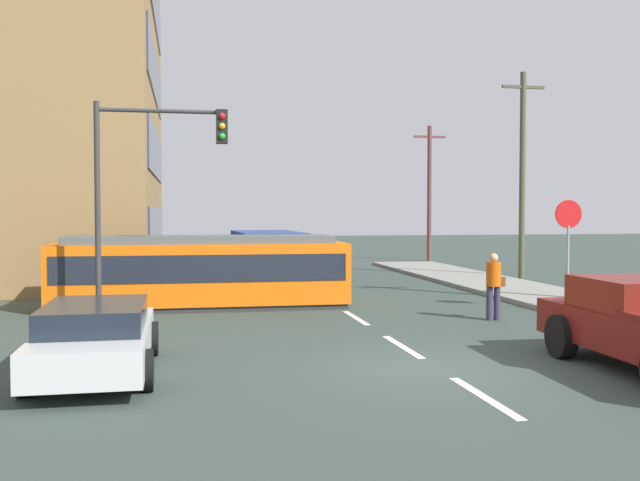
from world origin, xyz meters
name	(u,v)px	position (x,y,z in m)	size (l,w,h in m)	color
ground_plane	(325,299)	(0.00, 10.00, 0.00)	(120.00, 120.00, 0.00)	#35433C
sidewalk_curb_right	(599,309)	(6.80, 6.00, 0.07)	(3.20, 36.00, 0.14)	gray
lane_stripe_0	(484,397)	(0.00, -2.00, 0.01)	(0.16, 2.40, 0.01)	silver
lane_stripe_1	(402,347)	(0.00, 2.00, 0.01)	(0.16, 2.40, 0.01)	silver
lane_stripe_2	(356,318)	(0.00, 6.00, 0.01)	(0.16, 2.40, 0.01)	silver
lane_stripe_3	(301,284)	(0.00, 14.83, 0.01)	(0.16, 2.40, 0.01)	silver
lane_stripe_4	(280,271)	(0.00, 20.83, 0.01)	(0.16, 2.40, 0.01)	silver
streetcar_tram	(201,270)	(-3.81, 8.83, 1.05)	(8.15, 2.58, 2.02)	orange
city_bus	(267,251)	(-0.90, 17.93, 1.08)	(2.71, 5.61, 1.89)	navy
pedestrian_crossing	(494,282)	(3.29, 5.00, 0.94)	(0.50, 0.36, 1.67)	#332D44
parked_sedan_near	(96,337)	(-5.71, 0.60, 0.62)	(1.97, 4.62, 1.19)	silver
stop_sign	(568,231)	(5.94, 6.13, 2.19)	(0.76, 0.07, 2.88)	gray
traffic_light_mast	(149,168)	(-5.10, 6.39, 3.77)	(3.21, 0.33, 5.37)	#333333
utility_pole_mid	(522,171)	(9.16, 15.38, 4.35)	(1.80, 0.24, 8.33)	#4B4E36
utility_pole_far	(429,190)	(9.03, 26.26, 3.91)	(1.80, 0.24, 7.46)	brown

